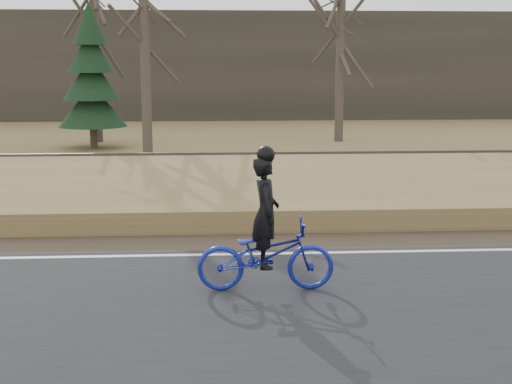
{
  "coord_description": "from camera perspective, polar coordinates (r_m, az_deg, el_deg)",
  "views": [
    {
      "loc": [
        -0.45,
        -11.7,
        3.39
      ],
      "look_at": [
        0.31,
        0.5,
        1.1
      ],
      "focal_mm": 50.0,
      "sensor_mm": 36.0,
      "label": 1
    }
  ],
  "objects": [
    {
      "name": "ballast",
      "position": [
        19.96,
        -2.23,
        1.47
      ],
      "size": [
        120.0,
        3.0,
        0.45
      ],
      "primitive_type": "cube",
      "color": "slate",
      "rests_on": "ground"
    },
    {
      "name": "ground",
      "position": [
        12.19,
        -1.31,
        -5.54
      ],
      "size": [
        120.0,
        120.0,
        0.0
      ],
      "primitive_type": "plane",
      "color": "olive",
      "rests_on": "ground"
    },
    {
      "name": "cyclist",
      "position": [
        10.35,
        0.77,
        -4.3
      ],
      "size": [
        2.0,
        0.72,
        2.12
      ],
      "rotation": [
        0.0,
        0.0,
        1.56
      ],
      "color": "navy",
      "rests_on": "road"
    },
    {
      "name": "bare_tree_center",
      "position": [
        29.95,
        6.78,
        11.56
      ],
      "size": [
        0.36,
        0.36,
        7.86
      ],
      "primitive_type": "cylinder",
      "color": "#494135",
      "rests_on": "ground"
    },
    {
      "name": "embankment",
      "position": [
        16.22,
        -1.9,
        -0.67
      ],
      "size": [
        120.0,
        5.0,
        0.44
      ],
      "primitive_type": "cube",
      "color": "olive",
      "rests_on": "ground"
    },
    {
      "name": "road",
      "position": [
        9.81,
        -0.72,
        -9.42
      ],
      "size": [
        120.0,
        6.0,
        0.06
      ],
      "primitive_type": "cube",
      "color": "black",
      "rests_on": "ground"
    },
    {
      "name": "bare_tree_left",
      "position": [
        30.15,
        -12.77,
        11.91
      ],
      "size": [
        0.36,
        0.36,
        8.43
      ],
      "primitive_type": "cylinder",
      "color": "#494135",
      "rests_on": "ground"
    },
    {
      "name": "treeline_backdrop",
      "position": [
        41.71,
        -3.0,
        10.04
      ],
      "size": [
        120.0,
        4.0,
        6.0
      ],
      "primitive_type": "cube",
      "color": "#383328",
      "rests_on": "ground"
    },
    {
      "name": "railroad",
      "position": [
        19.91,
        -2.24,
        2.33
      ],
      "size": [
        120.0,
        2.4,
        0.29
      ],
      "color": "black",
      "rests_on": "ballast"
    },
    {
      "name": "shoulder",
      "position": [
        13.34,
        -1.51,
        -4.03
      ],
      "size": [
        120.0,
        1.6,
        0.04
      ],
      "primitive_type": "cube",
      "color": "#473A2B",
      "rests_on": "ground"
    },
    {
      "name": "conifer",
      "position": [
        28.07,
        -13.04,
        8.76
      ],
      "size": [
        2.6,
        2.6,
        5.54
      ],
      "color": "#494135",
      "rests_on": "ground"
    },
    {
      "name": "bare_tree_near_left",
      "position": [
        25.48,
        -8.85,
        10.24
      ],
      "size": [
        0.36,
        0.36,
        6.57
      ],
      "primitive_type": "cylinder",
      "color": "#494135",
      "rests_on": "ground"
    },
    {
      "name": "edge_line",
      "position": [
        12.37,
        -1.35,
        -4.99
      ],
      "size": [
        120.0,
        0.12,
        0.01
      ],
      "primitive_type": "cube",
      "color": "silver",
      "rests_on": "road"
    }
  ]
}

